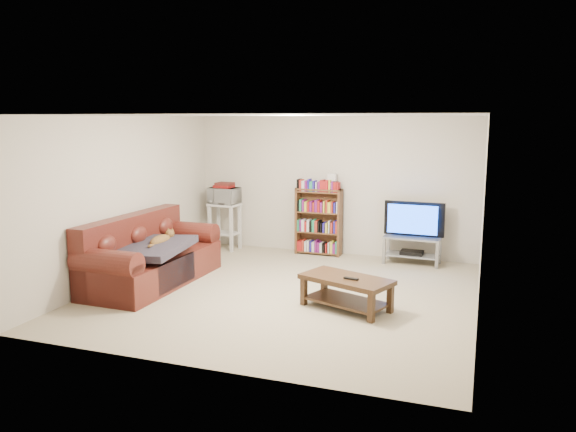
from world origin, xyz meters
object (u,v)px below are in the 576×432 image
at_px(coffee_table, 346,287).
at_px(bookshelf, 319,220).
at_px(tv_stand, 412,245).
at_px(sofa, 148,260).

xyz_separation_m(coffee_table, bookshelf, (-1.13, 2.66, 0.32)).
bearing_deg(tv_stand, bookshelf, 178.06).
distance_m(coffee_table, bookshelf, 2.91).
height_order(sofa, tv_stand, sofa).
bearing_deg(coffee_table, tv_stand, 99.33).
bearing_deg(coffee_table, bookshelf, 133.69).
xyz_separation_m(coffee_table, tv_stand, (0.50, 2.53, 0.03)).
height_order(tv_stand, bookshelf, bookshelf).
height_order(coffee_table, bookshelf, bookshelf).
height_order(coffee_table, tv_stand, tv_stand).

